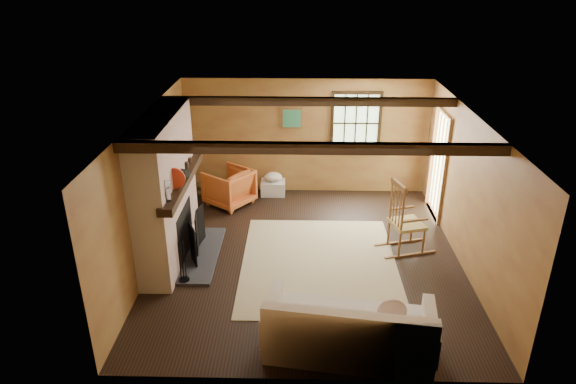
{
  "coord_description": "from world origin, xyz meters",
  "views": [
    {
      "loc": [
        -0.14,
        -7.36,
        4.47
      ],
      "look_at": [
        -0.32,
        0.4,
        1.0
      ],
      "focal_mm": 32.0,
      "sensor_mm": 36.0,
      "label": 1
    }
  ],
  "objects_px": {
    "rocking_chair": "(405,222)",
    "armchair": "(229,187)",
    "fireplace": "(167,195)",
    "sofa": "(349,333)",
    "laundry_basket": "(273,188)"
  },
  "relations": [
    {
      "from": "sofa",
      "to": "armchair",
      "type": "bearing_deg",
      "value": 123.6
    },
    {
      "from": "sofa",
      "to": "armchair",
      "type": "relative_size",
      "value": 2.67
    },
    {
      "from": "sofa",
      "to": "laundry_basket",
      "type": "relative_size",
      "value": 4.37
    },
    {
      "from": "sofa",
      "to": "laundry_basket",
      "type": "height_order",
      "value": "sofa"
    },
    {
      "from": "rocking_chair",
      "to": "sofa",
      "type": "distance_m",
      "value": 2.8
    },
    {
      "from": "laundry_basket",
      "to": "armchair",
      "type": "height_order",
      "value": "armchair"
    },
    {
      "from": "sofa",
      "to": "laundry_basket",
      "type": "xyz_separation_m",
      "value": [
        -1.18,
        4.8,
        -0.15
      ]
    },
    {
      "from": "rocking_chair",
      "to": "sofa",
      "type": "bearing_deg",
      "value": 140.47
    },
    {
      "from": "rocking_chair",
      "to": "armchair",
      "type": "height_order",
      "value": "rocking_chair"
    },
    {
      "from": "fireplace",
      "to": "armchair",
      "type": "xyz_separation_m",
      "value": [
        0.69,
        2.02,
        -0.73
      ]
    },
    {
      "from": "rocking_chair",
      "to": "laundry_basket",
      "type": "xyz_separation_m",
      "value": [
        -2.31,
        2.24,
        -0.39
      ]
    },
    {
      "from": "fireplace",
      "to": "sofa",
      "type": "relative_size",
      "value": 1.1
    },
    {
      "from": "sofa",
      "to": "laundry_basket",
      "type": "bearing_deg",
      "value": 112.03
    },
    {
      "from": "sofa",
      "to": "armchair",
      "type": "xyz_separation_m",
      "value": [
        -2.04,
        4.29,
        0.07
      ]
    },
    {
      "from": "rocking_chair",
      "to": "armchair",
      "type": "relative_size",
      "value": 1.55
    }
  ]
}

